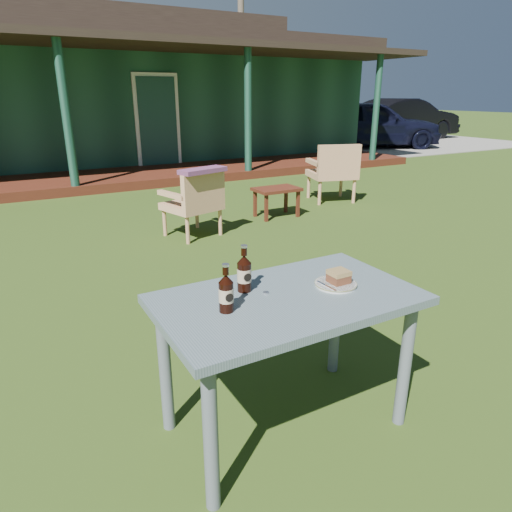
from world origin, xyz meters
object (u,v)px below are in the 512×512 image
car_near (370,124)px  cafe_table (287,315)px  cola_bottle_near (244,273)px  cola_bottle_far (226,293)px  armchair_right (334,169)px  plate (336,284)px  armchair_left (195,201)px  cake_slice (339,276)px  side_table (277,192)px  car_far (404,119)px

car_near → cafe_table: 13.12m
car_near → cola_bottle_near: size_ratio=18.72×
cola_bottle_far → armchair_right: bearing=46.6°
plate → cola_bottle_far: 0.58m
armchair_left → armchair_right: 2.65m
plate → cola_bottle_near: cola_bottle_near is taller
plate → armchair_right: (3.15, 3.96, -0.23)m
cola_bottle_near → armchair_left: cola_bottle_near is taller
cake_slice → plate: bearing=179.7°
cola_bottle_near → cola_bottle_far: 0.22m
armchair_right → side_table: 1.32m
car_far → cake_slice: size_ratio=47.50×
cola_bottle_far → side_table: cola_bottle_far is taller
cafe_table → cola_bottle_far: bearing=-179.2°
cafe_table → plate: bearing=-3.3°
cola_bottle_far → armchair_right: cola_bottle_far is taller
cafe_table → side_table: 4.19m
car_far → side_table: 12.46m
cola_bottle_near → armchair_right: cola_bottle_near is taller
cola_bottle_near → side_table: cola_bottle_near is taller
armchair_right → side_table: armchair_right is taller
cola_bottle_near → cake_slice: bearing=-20.7°
cake_slice → cola_bottle_far: (-0.59, 0.01, 0.04)m
car_far → cafe_table: (-12.20, -10.96, -0.10)m
armchair_left → side_table: 1.35m
cake_slice → armchair_right: (3.14, 3.96, -0.27)m
car_far → cola_bottle_near: (-12.34, -10.81, 0.09)m
cola_bottle_near → armchair_left: (1.00, 3.10, -0.38)m
cola_bottle_far → cake_slice: bearing=-1.0°
car_far → side_table: (-10.04, -7.38, -0.38)m
cola_bottle_near → car_near: bearing=44.9°
plate → car_near: bearing=46.7°
car_near → plate: 12.94m
cake_slice → side_table: cake_slice is taller
cola_bottle_near → armchair_right: (3.56, 3.80, -0.31)m
cafe_table → cake_slice: cake_slice is taller
plate → armchair_left: size_ratio=0.26×
car_near → cola_bottle_far: size_ratio=19.68×
armchair_left → armchair_right: size_ratio=0.87×
car_far → cafe_table: bearing=132.8°
car_far → cafe_table: car_far is taller
cafe_table → cola_bottle_far: 0.37m
side_table → cafe_table: bearing=-121.1°
side_table → cola_bottle_far: bearing=-124.6°
cola_bottle_far → side_table: size_ratio=0.36×
cake_slice → cola_bottle_near: (-0.43, 0.16, 0.04)m
car_far → armchair_right: size_ratio=4.91×
cola_bottle_far → car_near: bearing=44.9°
car_near → cola_bottle_far: bearing=158.8°
cake_slice → cola_bottle_far: 0.60m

